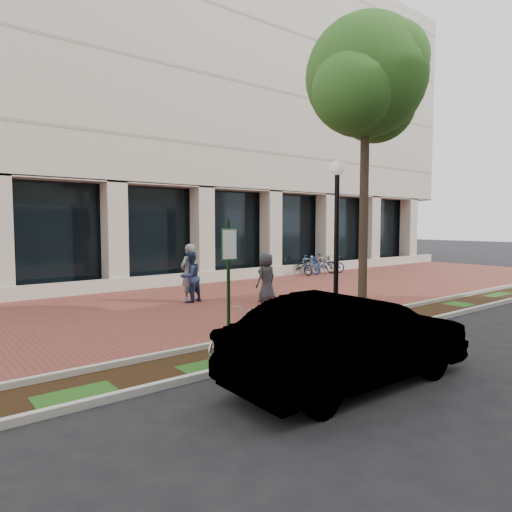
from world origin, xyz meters
TOP-DOWN VIEW (x-y plane):
  - ground at (0.00, 0.00)m, footprint 120.00×120.00m
  - brick_plaza at (0.00, 0.00)m, footprint 40.00×9.00m
  - planting_strip at (0.00, -5.25)m, footprint 40.00×1.50m
  - curb_plaza_side at (0.00, -4.50)m, footprint 40.00×0.12m
  - curb_street_side at (0.00, -6.00)m, footprint 40.00×0.12m
  - near_office_building at (0.00, 10.47)m, footprint 40.00×12.12m
  - parking_sign at (-3.71, -5.20)m, footprint 0.34×0.07m
  - lamppost at (-0.31, -4.94)m, footprint 0.36×0.36m
  - street_tree at (0.47, -5.15)m, footprint 3.53×2.95m
  - locked_bicycle at (-3.69, -5.34)m, footprint 1.85×1.23m
  - pedestrian_left at (-1.15, 0.72)m, footprint 0.81×0.66m
  - pedestrian_mid at (-1.17, 0.60)m, footprint 0.96×0.84m
  - pedestrian_right at (0.82, -0.94)m, footprint 0.87×0.64m
  - bollard at (7.90, 3.93)m, footprint 0.12×0.12m
  - bike_rack_cluster at (8.39, 4.08)m, footprint 2.96×1.77m
  - sedan_near_curb at (-3.07, -7.70)m, footprint 4.47×1.68m

SIDE VIEW (x-z plane):
  - ground at x=0.00m, z-range 0.00..0.00m
  - brick_plaza at x=0.00m, z-range 0.00..0.01m
  - planting_strip at x=0.00m, z-range 0.00..0.01m
  - curb_plaza_side at x=0.00m, z-range 0.00..0.12m
  - curb_street_side at x=0.00m, z-range 0.00..0.12m
  - locked_bicycle at x=-3.69m, z-range 0.00..0.92m
  - bike_rack_cluster at x=8.39m, z-range -0.03..0.96m
  - bollard at x=7.90m, z-range 0.01..0.98m
  - sedan_near_curb at x=-3.07m, z-range 0.00..1.46m
  - pedestrian_right at x=0.82m, z-range 0.00..1.63m
  - pedestrian_mid at x=-1.17m, z-range 0.00..1.69m
  - pedestrian_left at x=-1.15m, z-range 0.00..1.93m
  - parking_sign at x=-3.71m, z-range 0.34..3.02m
  - lamppost at x=-0.31m, z-range 0.27..4.38m
  - street_tree at x=0.47m, z-range 2.15..9.80m
  - near_office_building at x=0.00m, z-range 2.05..18.05m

